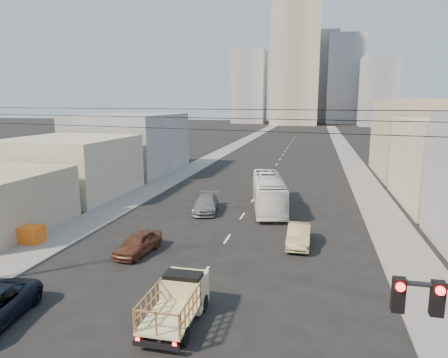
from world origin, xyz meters
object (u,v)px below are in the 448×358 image
at_px(sedan_brown, 138,243).
at_px(sedan_tan, 299,235).
at_px(flatbed_pickup, 177,299).
at_px(city_bus, 269,192).
at_px(crate_stack, 29,234).
at_px(sedan_grey, 206,204).

bearing_deg(sedan_brown, sedan_tan, 28.23).
bearing_deg(sedan_tan, flatbed_pickup, -113.41).
relative_size(city_bus, sedan_brown, 2.66).
relative_size(city_bus, crate_stack, 6.02).
bearing_deg(crate_stack, sedan_brown, 0.13).
relative_size(sedan_grey, crate_stack, 2.71).
bearing_deg(sedan_grey, flatbed_pickup, -87.74).
distance_m(sedan_grey, crate_stack, 14.33).
relative_size(sedan_tan, crate_stack, 2.38).
relative_size(city_bus, sedan_grey, 2.22).
bearing_deg(flatbed_pickup, sedan_tan, 66.48).
xyz_separation_m(flatbed_pickup, crate_stack, (-13.23, 7.14, -0.40)).
bearing_deg(flatbed_pickup, crate_stack, 151.63).
relative_size(flatbed_pickup, crate_stack, 2.45).
bearing_deg(sedan_brown, sedan_grey, 88.80).
relative_size(flatbed_pickup, city_bus, 0.41).
bearing_deg(flatbed_pickup, city_bus, 85.42).
distance_m(sedan_tan, crate_stack, 18.42).
bearing_deg(city_bus, crate_stack, -148.84).
distance_m(sedan_brown, crate_stack, 8.03).
bearing_deg(flatbed_pickup, sedan_brown, 125.98).
xyz_separation_m(sedan_brown, sedan_grey, (1.58, 10.62, 0.02)).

